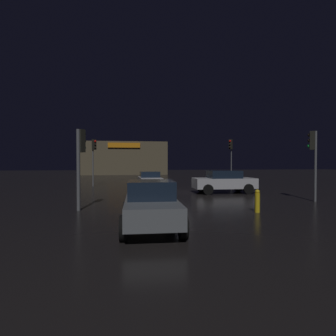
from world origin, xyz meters
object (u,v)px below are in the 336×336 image
at_px(traffic_signal_opposite, 231,150).
at_px(traffic_signal_cross_left, 313,150).
at_px(traffic_signal_cross_right, 80,154).
at_px(car_far, 150,179).
at_px(fire_hydrant, 257,201).
at_px(traffic_signal_main, 94,151).
at_px(car_near, 151,204).
at_px(car_crossing, 224,181).
at_px(store_building, 124,158).

height_order(traffic_signal_opposite, traffic_signal_cross_left, traffic_signal_opposite).
height_order(traffic_signal_cross_right, car_far, traffic_signal_cross_right).
distance_m(traffic_signal_opposite, fire_hydrant, 16.07).
bearing_deg(car_far, traffic_signal_main, 165.47).
bearing_deg(traffic_signal_cross_right, traffic_signal_cross_left, 5.06).
xyz_separation_m(traffic_signal_cross_right, car_near, (2.92, -3.89, -1.76)).
bearing_deg(fire_hydrant, traffic_signal_opposite, 72.98).
bearing_deg(car_crossing, store_building, 103.24).
bearing_deg(traffic_signal_cross_left, store_building, 106.68).
height_order(car_far, fire_hydrant, car_far).
bearing_deg(fire_hydrant, store_building, 99.21).
distance_m(traffic_signal_opposite, car_crossing, 8.81).
distance_m(car_far, fire_hydrant, 13.48).
xyz_separation_m(car_near, car_crossing, (5.99, 9.69, 0.04)).
bearing_deg(car_far, traffic_signal_opposite, 14.42).
distance_m(traffic_signal_main, car_crossing, 12.24).
bearing_deg(store_building, fire_hydrant, -80.79).
bearing_deg(traffic_signal_opposite, traffic_signal_cross_right, -132.59).
height_order(traffic_signal_cross_left, traffic_signal_cross_right, traffic_signal_cross_left).
bearing_deg(traffic_signal_cross_right, car_near, -53.08).
bearing_deg(car_far, traffic_signal_cross_right, -109.46).
relative_size(traffic_signal_main, car_far, 1.00).
height_order(store_building, car_crossing, store_building).
xyz_separation_m(traffic_signal_cross_right, fire_hydrant, (7.75, -1.64, -2.06)).
bearing_deg(car_far, car_near, -94.03).
bearing_deg(traffic_signal_main, traffic_signal_cross_left, -40.64).
relative_size(car_near, fire_hydrant, 3.84).
relative_size(traffic_signal_opposite, traffic_signal_cross_left, 1.15).
xyz_separation_m(traffic_signal_cross_left, car_crossing, (-3.49, 4.70, -2.04)).
xyz_separation_m(traffic_signal_main, car_near, (3.92, -16.48, -2.39)).
bearing_deg(traffic_signal_opposite, car_crossing, -114.28).
height_order(traffic_signal_main, car_far, traffic_signal_main).
bearing_deg(traffic_signal_cross_left, fire_hydrant, -149.53).
bearing_deg(car_crossing, car_far, 131.79).
relative_size(traffic_signal_main, car_near, 1.11).
distance_m(traffic_signal_main, traffic_signal_cross_left, 17.65).
height_order(store_building, traffic_signal_cross_left, store_building).
height_order(car_near, car_crossing, car_crossing).
bearing_deg(traffic_signal_main, fire_hydrant, -58.45).
bearing_deg(car_far, fire_hydrant, -73.83).
relative_size(traffic_signal_main, traffic_signal_cross_left, 1.09).
height_order(traffic_signal_main, car_crossing, traffic_signal_main).
xyz_separation_m(traffic_signal_cross_left, traffic_signal_cross_right, (-12.40, -1.10, -0.32)).
bearing_deg(traffic_signal_main, car_near, -76.64).
distance_m(store_building, traffic_signal_main, 25.69).
xyz_separation_m(traffic_signal_cross_right, car_far, (3.99, 11.30, -1.85)).
xyz_separation_m(traffic_signal_cross_left, car_near, (-9.48, -4.99, -2.08)).
height_order(traffic_signal_cross_right, fire_hydrant, traffic_signal_cross_right).
relative_size(traffic_signal_cross_right, car_far, 0.86).
bearing_deg(car_crossing, traffic_signal_main, 145.55).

